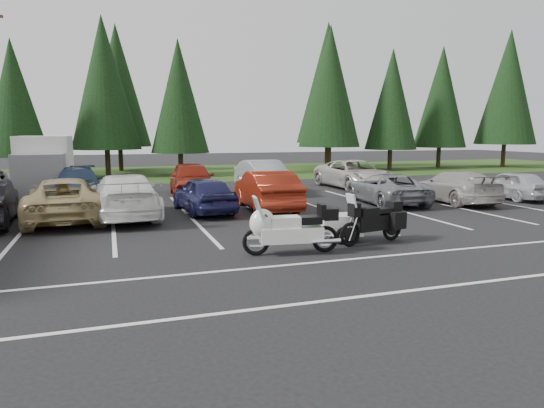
{
  "coord_description": "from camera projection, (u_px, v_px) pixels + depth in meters",
  "views": [
    {
      "loc": [
        -4.95,
        -13.74,
        3.04
      ],
      "look_at": [
        -0.48,
        -0.5,
        1.0
      ],
      "focal_mm": 32.0,
      "sensor_mm": 36.0,
      "label": 1
    }
  ],
  "objects": [
    {
      "name": "box_truck",
      "position": [
        44.0,
        166.0,
        23.87
      ],
      "size": [
        2.4,
        5.6,
        2.9
      ],
      "primitive_type": null,
      "color": "silver",
      "rests_on": "ground"
    },
    {
      "name": "car_near_6",
      "position": [
        386.0,
        188.0,
        21.04
      ],
      "size": [
        2.6,
        4.93,
        1.32
      ],
      "primitive_type": "imported",
      "rotation": [
        0.0,
        0.0,
        3.05
      ],
      "color": "slate",
      "rests_on": "ground"
    },
    {
      "name": "conifer_back_c",
      "position": [
        328.0,
        83.0,
        43.35
      ],
      "size": [
        5.5,
        5.5,
        12.81
      ],
      "color": "#332316",
      "rests_on": "ground"
    },
    {
      "name": "conifer_3",
      "position": [
        14.0,
        98.0,
        30.87
      ],
      "size": [
        3.87,
        3.87,
        9.02
      ],
      "color": "#332316",
      "rests_on": "ground"
    },
    {
      "name": "conifer_4",
      "position": [
        104.0,
        83.0,
        33.83
      ],
      "size": [
        4.8,
        4.8,
        11.17
      ],
      "color": "#332316",
      "rests_on": "ground"
    },
    {
      "name": "car_near_5",
      "position": [
        266.0,
        190.0,
        19.27
      ],
      "size": [
        1.9,
        4.89,
        1.59
      ],
      "primitive_type": "imported",
      "rotation": [
        0.0,
        0.0,
        3.1
      ],
      "color": "maroon",
      "rests_on": "ground"
    },
    {
      "name": "ground",
      "position": [
        282.0,
        233.0,
        14.89
      ],
      "size": [
        120.0,
        120.0,
        0.0
      ],
      "primitive_type": "plane",
      "color": "black",
      "rests_on": "ground"
    },
    {
      "name": "conifer_6",
      "position": [
        330.0,
        86.0,
        38.43
      ],
      "size": [
        4.93,
        4.93,
        11.48
      ],
      "color": "#332316",
      "rests_on": "ground"
    },
    {
      "name": "car_far_3",
      "position": [
        265.0,
        177.0,
        24.67
      ],
      "size": [
        2.03,
        5.14,
        1.67
      ],
      "primitive_type": "imported",
      "rotation": [
        0.0,
        0.0,
        0.05
      ],
      "color": "gray",
      "rests_on": "ground"
    },
    {
      "name": "car_far_2",
      "position": [
        192.0,
        179.0,
        23.37
      ],
      "size": [
        2.36,
        5.07,
        1.68
      ],
      "primitive_type": "imported",
      "rotation": [
        0.0,
        0.0,
        -0.08
      ],
      "color": "maroon",
      "rests_on": "ground"
    },
    {
      "name": "conifer_back_b",
      "position": [
        117.0,
        86.0,
        38.42
      ],
      "size": [
        4.97,
        4.97,
        11.58
      ],
      "color": "#332316",
      "rests_on": "ground"
    },
    {
      "name": "car_far_4",
      "position": [
        354.0,
        174.0,
        26.9
      ],
      "size": [
        2.78,
        5.72,
        1.57
      ],
      "primitive_type": "imported",
      "rotation": [
        0.0,
        0.0,
        0.03
      ],
      "color": "beige",
      "rests_on": "ground"
    },
    {
      "name": "car_near_8",
      "position": [
        512.0,
        185.0,
        22.5
      ],
      "size": [
        1.59,
        3.92,
        1.33
      ],
      "primitive_type": "imported",
      "rotation": [
        0.0,
        0.0,
        3.15
      ],
      "color": "#B1B2B6",
      "rests_on": "ground"
    },
    {
      "name": "stall_markings",
      "position": [
        262.0,
        222.0,
        16.76
      ],
      "size": [
        32.0,
        16.0,
        0.01
      ],
      "primitive_type": "cube",
      "color": "silver",
      "rests_on": "ground"
    },
    {
      "name": "grass_strip",
      "position": [
        177.0,
        173.0,
        37.39
      ],
      "size": [
        80.0,
        16.0,
        0.01
      ],
      "primitive_type": "cube",
      "color": "#1F3A12",
      "rests_on": "ground"
    },
    {
      "name": "touring_motorcycle",
      "position": [
        291.0,
        225.0,
        12.21
      ],
      "size": [
        2.83,
        1.21,
        1.52
      ],
      "primitive_type": null,
      "rotation": [
        0.0,
        0.0,
        -0.14
      ],
      "color": "silver",
      "rests_on": "ground"
    },
    {
      "name": "cargo_trailer",
      "position": [
        340.0,
        227.0,
        13.76
      ],
      "size": [
        1.81,
        1.2,
        0.78
      ],
      "primitive_type": null,
      "rotation": [
        0.0,
        0.0,
        -0.16
      ],
      "color": "white",
      "rests_on": "ground"
    },
    {
      "name": "car_far_1",
      "position": [
        78.0,
        184.0,
        22.13
      ],
      "size": [
        2.45,
        5.25,
        1.48
      ],
      "primitive_type": "imported",
      "rotation": [
        0.0,
        0.0,
        0.07
      ],
      "color": "#192740",
      "rests_on": "ground"
    },
    {
      "name": "adventure_motorcycle",
      "position": [
        372.0,
        217.0,
        13.4
      ],
      "size": [
        2.53,
        1.29,
        1.47
      ],
      "primitive_type": null,
      "rotation": [
        0.0,
        0.0,
        0.19
      ],
      "color": "black",
      "rests_on": "ground"
    },
    {
      "name": "car_near_2",
      "position": [
        64.0,
        199.0,
        16.87
      ],
      "size": [
        2.83,
        5.57,
        1.51
      ],
      "primitive_type": "imported",
      "rotation": [
        0.0,
        0.0,
        3.2
      ],
      "color": "tan",
      "rests_on": "ground"
    },
    {
      "name": "conifer_8",
      "position": [
        441.0,
        97.0,
        42.45
      ],
      "size": [
        4.53,
        4.53,
        10.56
      ],
      "color": "#332316",
      "rests_on": "ground"
    },
    {
      "name": "car_near_4",
      "position": [
        204.0,
        194.0,
        18.64
      ],
      "size": [
        2.08,
        4.33,
        1.43
      ],
      "primitive_type": "imported",
      "rotation": [
        0.0,
        0.0,
        3.24
      ],
      "color": "#1C1C46",
      "rests_on": "ground"
    },
    {
      "name": "conifer_5",
      "position": [
        179.0,
        96.0,
        34.32
      ],
      "size": [
        4.14,
        4.14,
        9.63
      ],
      "color": "#332316",
      "rests_on": "ground"
    },
    {
      "name": "conifer_9",
      "position": [
        508.0,
        87.0,
        43.0
      ],
      "size": [
        5.19,
        5.19,
        12.1
      ],
      "color": "#332316",
      "rests_on": "ground"
    },
    {
      "name": "lake_water",
      "position": [
        176.0,
        155.0,
        67.72
      ],
      "size": [
        70.0,
        50.0,
        0.02
      ],
      "primitive_type": "cube",
      "color": "gray",
      "rests_on": "ground"
    },
    {
      "name": "car_near_3",
      "position": [
        125.0,
        196.0,
        17.42
      ],
      "size": [
        2.45,
        5.6,
        1.6
      ],
      "primitive_type": "imported",
      "rotation": [
        0.0,
        0.0,
        3.18
      ],
      "color": "white",
      "rests_on": "ground"
    },
    {
      "name": "car_near_7",
      "position": [
        455.0,
        187.0,
        21.37
      ],
      "size": [
        2.4,
        5.01,
        1.41
      ],
      "primitive_type": "imported",
      "rotation": [
        0.0,
        0.0,
        3.05
      ],
      "color": "#A59D97",
      "rests_on": "ground"
    },
    {
      "name": "conifer_7",
      "position": [
        392.0,
        99.0,
        40.01
      ],
      "size": [
        4.27,
        4.27,
        9.94
      ],
      "color": "#332316",
      "rests_on": "ground"
    }
  ]
}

